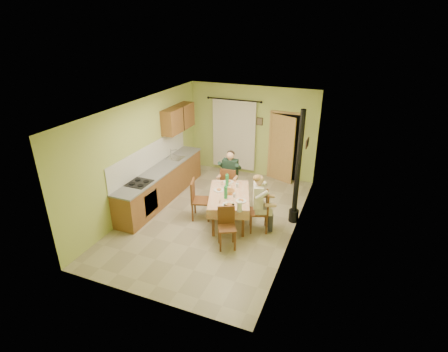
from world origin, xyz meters
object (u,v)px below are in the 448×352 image
at_px(chair_far, 230,190).
at_px(man_right, 260,197).
at_px(dining_table, 229,208).
at_px(chair_near, 227,235).
at_px(man_far, 230,171).
at_px(chair_right, 259,219).
at_px(stove_flue, 297,184).
at_px(chair_left, 201,207).

distance_m(chair_far, man_right, 1.72).
xyz_separation_m(dining_table, chair_far, (-0.39, 1.04, -0.09)).
relative_size(chair_far, man_right, 0.71).
height_order(chair_near, man_far, man_far).
bearing_deg(dining_table, chair_right, -25.17).
distance_m(man_right, stove_flue, 1.00).
height_order(chair_near, chair_right, chair_right).
distance_m(chair_right, stove_flue, 1.22).
xyz_separation_m(man_far, stove_flue, (1.86, -0.44, 0.15)).
bearing_deg(stove_flue, chair_far, 167.18).
distance_m(dining_table, man_right, 0.93).
bearing_deg(dining_table, man_far, 90.85).
bearing_deg(man_right, chair_near, 134.37).
relative_size(dining_table, chair_left, 1.77).
height_order(chair_far, man_far, man_far).
bearing_deg(dining_table, chair_near, -90.77).
xyz_separation_m(dining_table, chair_left, (-0.72, -0.09, -0.09)).
distance_m(chair_near, stove_flue, 2.10).
xyz_separation_m(chair_far, stove_flue, (1.86, -0.42, 0.73)).
bearing_deg(chair_far, chair_right, -47.91).
relative_size(man_far, man_right, 1.00).
height_order(dining_table, man_far, man_far).
bearing_deg(chair_left, chair_right, 73.11).
distance_m(dining_table, chair_near, 1.05).
bearing_deg(chair_near, chair_right, -144.45).
xyz_separation_m(chair_right, stove_flue, (0.68, 0.70, 0.73)).
height_order(chair_near, stove_flue, stove_flue).
xyz_separation_m(chair_near, man_right, (0.44, 0.90, 0.59)).
distance_m(chair_near, chair_left, 1.38).
bearing_deg(man_far, man_right, -48.69).
bearing_deg(stove_flue, dining_table, -157.22).
xyz_separation_m(dining_table, chair_near, (0.33, -0.99, -0.09)).
relative_size(dining_table, stove_flue, 0.64).
height_order(chair_far, chair_left, chair_left).
height_order(chair_near, chair_left, chair_left).
relative_size(dining_table, man_far, 1.29).
xyz_separation_m(chair_far, man_right, (1.16, -1.12, 0.59)).
height_order(chair_right, man_far, man_far).
relative_size(dining_table, man_right, 1.29).
bearing_deg(man_right, man_far, 26.12).
xyz_separation_m(chair_near, chair_right, (0.46, 0.91, 0.00)).
distance_m(chair_far, chair_near, 2.15).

